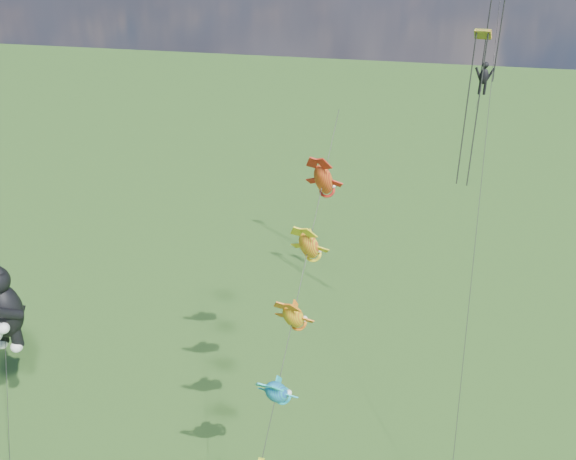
% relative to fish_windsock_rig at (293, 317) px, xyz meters
% --- Properties ---
extents(fish_windsock_rig, '(0.97, 15.97, 17.44)m').
position_rel_fish_windsock_rig_xyz_m(fish_windsock_rig, '(0.00, 0.00, 0.00)').
color(fish_windsock_rig, brown).
rests_on(fish_windsock_rig, ground).
extents(parafoil_rig, '(2.00, 17.50, 27.21)m').
position_rel_fish_windsock_rig_xyz_m(parafoil_rig, '(6.68, 13.82, 9.05)').
color(parafoil_rig, brown).
rests_on(parafoil_rig, ground).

